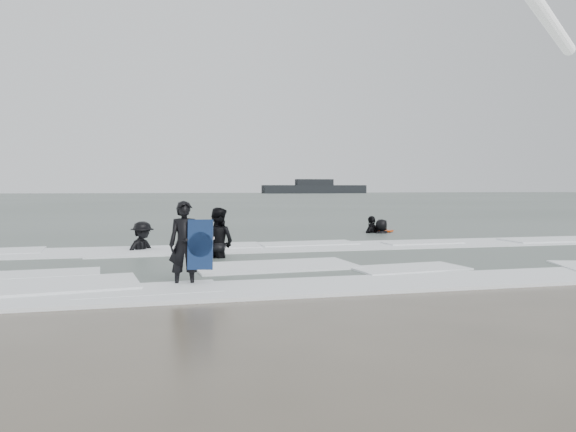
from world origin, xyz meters
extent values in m
plane|color=brown|center=(0.00, 0.00, 0.00)|extent=(320.00, 320.00, 0.00)
plane|color=#47544C|center=(0.00, 80.00, 0.06)|extent=(320.00, 320.00, 0.00)
imported|color=black|center=(-3.19, 0.07, 0.00)|extent=(0.64, 0.44, 1.70)
imported|color=black|center=(-2.13, 4.15, 0.00)|extent=(1.20, 1.17, 1.95)
imported|color=black|center=(-4.16, 6.04, 0.00)|extent=(1.30, 1.26, 1.78)
imported|color=black|center=(4.89, 10.77, 0.00)|extent=(1.17, 1.04, 1.90)
imported|color=black|center=(5.17, 10.43, 0.00)|extent=(1.03, 0.89, 1.78)
cube|color=white|center=(0.00, -0.60, 0.03)|extent=(30.03, 2.32, 0.07)
cube|color=white|center=(0.00, 6.00, 0.04)|extent=(30.00, 2.60, 0.09)
cube|color=black|center=(39.71, 143.85, 1.23)|extent=(29.74, 5.31, 2.34)
cube|color=black|center=(39.71, 143.85, 3.25)|extent=(10.62, 3.19, 1.70)
camera|label=1|loc=(-3.67, -10.93, 1.96)|focal=35.00mm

